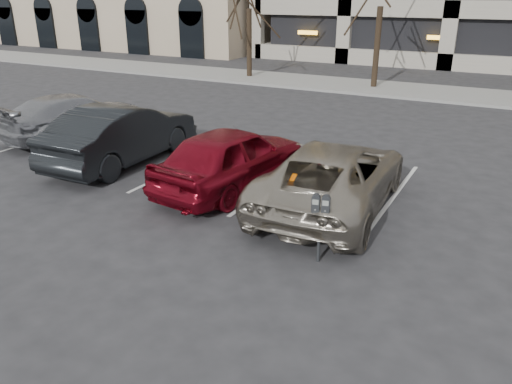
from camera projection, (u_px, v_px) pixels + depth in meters
name	position (u px, v px, depth m)	size (l,w,h in m)	color
ground	(295.00, 225.00, 10.18)	(140.00, 140.00, 0.00)	#28282B
sidewalk	(437.00, 93.00, 23.21)	(80.00, 4.00, 0.12)	gray
stall_lines	(282.00, 179.00, 12.67)	(16.90, 5.20, 0.00)	silver
parking_meter	(320.00, 212.00, 8.45)	(0.34, 0.19, 1.25)	black
suv_silver	(333.00, 175.00, 10.81)	(2.75, 5.36, 1.45)	#A89F8F
car_red	(232.00, 157.00, 11.87)	(1.81, 4.49, 1.53)	maroon
car_dark	(122.00, 134.00, 13.69)	(1.71, 4.91, 1.62)	black
car_silver	(75.00, 116.00, 16.11)	(1.97, 4.86, 1.41)	#93959A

